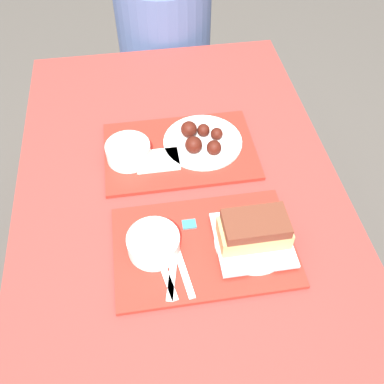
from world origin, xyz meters
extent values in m
plane|color=#4C4742|center=(0.00, 0.00, 0.00)|extent=(12.00, 12.00, 0.00)
cube|color=maroon|center=(0.00, 0.00, 0.76)|extent=(0.92, 1.52, 0.04)
cylinder|color=maroon|center=(-0.40, 0.68, 0.37)|extent=(0.07, 0.07, 0.74)
cylinder|color=maroon|center=(0.40, 0.68, 0.37)|extent=(0.07, 0.07, 0.74)
cube|color=maroon|center=(0.00, 0.98, 0.41)|extent=(0.87, 0.28, 0.04)
cylinder|color=maroon|center=(-0.37, 0.98, 0.20)|extent=(0.06, 0.06, 0.39)
cylinder|color=maroon|center=(0.37, 0.98, 0.20)|extent=(0.06, 0.06, 0.39)
cube|color=red|center=(0.03, -0.15, 0.78)|extent=(0.45, 0.30, 0.01)
cube|color=red|center=(0.02, 0.19, 0.78)|extent=(0.45, 0.30, 0.01)
cylinder|color=white|center=(-0.09, -0.15, 0.82)|extent=(0.13, 0.13, 0.05)
cylinder|color=beige|center=(-0.09, -0.15, 0.83)|extent=(0.11, 0.11, 0.01)
cylinder|color=white|center=(0.15, -0.16, 0.79)|extent=(0.19, 0.19, 0.01)
cube|color=silver|center=(0.15, -0.16, 0.80)|extent=(0.19, 0.19, 0.01)
cube|color=tan|center=(0.15, -0.16, 0.83)|extent=(0.17, 0.09, 0.05)
cube|color=brown|center=(0.15, -0.16, 0.87)|extent=(0.16, 0.09, 0.03)
cube|color=white|center=(-0.05, -0.21, 0.79)|extent=(0.05, 0.17, 0.00)
cube|color=white|center=(-0.03, -0.21, 0.79)|extent=(0.04, 0.17, 0.00)
cube|color=white|center=(-0.07, -0.21, 0.79)|extent=(0.05, 0.17, 0.00)
cube|color=teal|center=(0.01, -0.09, 0.79)|extent=(0.04, 0.03, 0.01)
cylinder|color=white|center=(-0.13, 0.18, 0.82)|extent=(0.13, 0.13, 0.05)
cylinder|color=beige|center=(-0.13, 0.18, 0.83)|extent=(0.11, 0.11, 0.01)
cylinder|color=white|center=(0.09, 0.21, 0.79)|extent=(0.24, 0.24, 0.01)
sphere|color=#42140C|center=(0.14, 0.21, 0.82)|extent=(0.04, 0.04, 0.04)
sphere|color=#42140C|center=(0.10, 0.24, 0.82)|extent=(0.04, 0.04, 0.04)
sphere|color=#42140C|center=(0.05, 0.24, 0.82)|extent=(0.05, 0.05, 0.05)
sphere|color=#42140C|center=(0.06, 0.17, 0.82)|extent=(0.05, 0.05, 0.05)
sphere|color=#42140C|center=(0.12, 0.15, 0.82)|extent=(0.04, 0.04, 0.04)
cube|color=white|center=(-0.05, 0.15, 0.79)|extent=(0.13, 0.09, 0.01)
cylinder|color=#4C6093|center=(0.06, 0.98, 0.69)|extent=(0.40, 0.40, 0.52)
camera|label=1|loc=(-0.08, -0.72, 1.70)|focal=40.00mm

